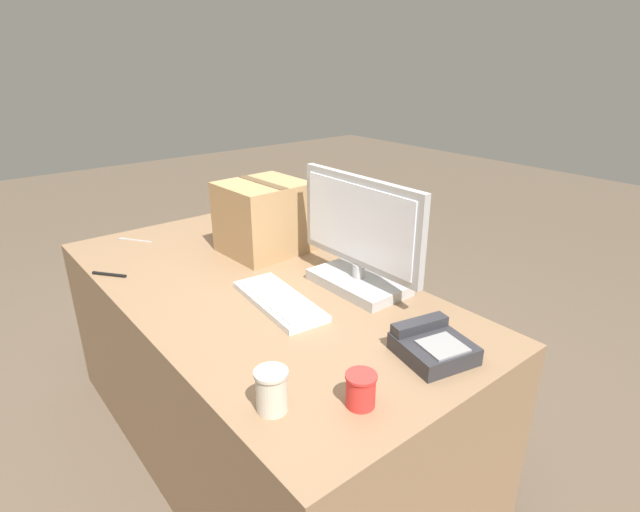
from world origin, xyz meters
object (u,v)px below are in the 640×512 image
(monitor, at_px, (359,243))
(paper_cup_left, at_px, (272,390))
(keyboard, at_px, (279,300))
(cardboard_box, at_px, (264,217))
(spoon, at_px, (130,239))
(paper_cup_right, at_px, (361,390))
(pen_marker, at_px, (109,274))
(desk_phone, at_px, (432,346))

(monitor, bearing_deg, paper_cup_left, -59.70)
(keyboard, height_order, cardboard_box, cardboard_box)
(paper_cup_left, distance_m, spoon, 1.40)
(paper_cup_left, height_order, paper_cup_right, paper_cup_left)
(pen_marker, bearing_deg, keyboard, 174.68)
(desk_phone, bearing_deg, paper_cup_right, -71.69)
(spoon, xyz_separation_m, cardboard_box, (0.50, 0.41, 0.15))
(keyboard, xyz_separation_m, pen_marker, (-0.61, -0.38, -0.01))
(cardboard_box, bearing_deg, pen_marker, -104.12)
(paper_cup_right, relative_size, pen_marker, 0.72)
(desk_phone, relative_size, pen_marker, 1.89)
(spoon, xyz_separation_m, pen_marker, (0.35, -0.20, 0.00))
(spoon, height_order, pen_marker, pen_marker)
(pen_marker, bearing_deg, cardboard_box, -141.36)
(spoon, bearing_deg, paper_cup_right, 146.68)
(keyboard, relative_size, paper_cup_right, 4.79)
(paper_cup_left, height_order, cardboard_box, cardboard_box)
(pen_marker, bearing_deg, spoon, -67.79)
(desk_phone, relative_size, cardboard_box, 0.67)
(keyboard, xyz_separation_m, paper_cup_right, (0.56, -0.15, 0.03))
(monitor, relative_size, cardboard_box, 1.67)
(monitor, bearing_deg, desk_phone, -17.30)
(desk_phone, relative_size, spoon, 1.53)
(paper_cup_right, bearing_deg, monitor, 137.32)
(keyboard, relative_size, paper_cup_left, 3.85)
(cardboard_box, bearing_deg, monitor, 6.69)
(desk_phone, bearing_deg, spoon, -154.58)
(paper_cup_left, height_order, spoon, paper_cup_left)
(desk_phone, distance_m, paper_cup_right, 0.31)
(desk_phone, distance_m, spoon, 1.52)
(monitor, distance_m, keyboard, 0.35)
(monitor, height_order, paper_cup_left, monitor)
(paper_cup_left, relative_size, cardboard_box, 0.32)
(monitor, relative_size, keyboard, 1.35)
(spoon, bearing_deg, paper_cup_left, 139.51)
(paper_cup_left, relative_size, spoon, 0.73)
(keyboard, distance_m, desk_phone, 0.56)
(desk_phone, height_order, cardboard_box, cardboard_box)
(cardboard_box, distance_m, pen_marker, 0.65)
(spoon, bearing_deg, desk_phone, 158.34)
(keyboard, bearing_deg, pen_marker, -142.35)
(paper_cup_right, relative_size, spoon, 0.58)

